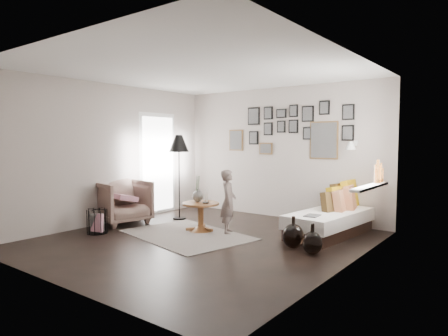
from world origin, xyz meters
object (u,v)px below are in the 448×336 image
Objects in this scene: demijohn_small at (312,243)px; child at (228,202)px; pedestal_table at (201,218)px; magazine_basket at (97,221)px; vase at (198,194)px; armchair at (122,202)px; floor_lamp at (179,147)px; daybed at (332,218)px; demijohn_large at (293,236)px.

demijohn_small is 0.40× the size of child.
demijohn_small is (2.11, -0.14, -0.07)m from pedestal_table.
pedestal_table reaches higher than magazine_basket.
vase is 1.57m from armchair.
armchair is at bearing 111.01° from magazine_basket.
vase is at bearing 74.72° from child.
magazine_basket is at bearing -138.26° from pedestal_table.
floor_lamp reaches higher than armchair.
daybed reaches higher than demijohn_small.
child is (0.46, 0.17, 0.30)m from pedestal_table.
pedestal_table is 0.41m from vase.
child is at bearing 15.01° from vase.
vase is 1.06× the size of demijohn_small.
demijohn_large is at bearing 20.40° from magazine_basket.
child is (0.54, 0.15, -0.10)m from vase.
floor_lamp is at bearing 151.43° from pedestal_table.
floor_lamp is 3.11m from demijohn_large.
pedestal_table is 1.68m from floor_lamp.
daybed is 2.08× the size of armchair.
floor_lamp is 3.56× the size of demijohn_large.
floor_lamp reaches higher than magazine_basket.
magazine_basket is 0.39× the size of child.
daybed reaches higher than pedestal_table.
armchair is (-1.58, -0.39, 0.18)m from pedestal_table.
demijohn_large is (1.84, -0.04, -0.45)m from vase.
armchair is at bearing -150.32° from daybed.
demijohn_large is (-0.11, -1.14, -0.10)m from daybed.
armchair reaches higher than demijohn_small.
child is at bearing 169.59° from demijohn_small.
armchair is at bearing -164.71° from vase.
magazine_basket is (-1.21, -1.17, -0.43)m from vase.
demijohn_small is (2.19, -0.16, -0.47)m from vase.
pedestal_table is at bearing -14.04° from vase.
vase is at bearing 175.91° from demijohn_small.
armchair is 3.71m from demijohn_small.
demijohn_large is 0.44× the size of child.
armchair is 2.10× the size of demijohn_small.
floor_lamp is (-2.90, -0.56, 1.15)m from daybed.
magazine_basket is at bearing -163.39° from demijohn_small.
floor_lamp reaches higher than demijohn_small.
vase is 2.24m from demijohn_small.
pedestal_table is at bearing -28.57° from floor_lamp.
demijohn_large is at bearing -89.55° from daybed.
daybed is at bearing -86.00° from child.
child reaches higher than demijohn_large.
magazine_basket is 3.55m from demijohn_small.
child is (-1.41, -0.96, 0.25)m from daybed.
pedestal_table is at bearing 179.47° from demijohn_large.
floor_lamp reaches higher than child.
daybed reaches higher than armchair.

